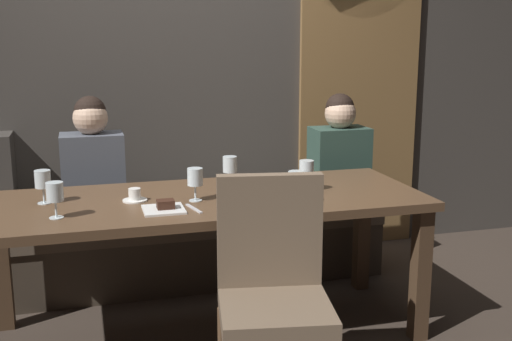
{
  "coord_description": "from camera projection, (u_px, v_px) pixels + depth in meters",
  "views": [
    {
      "loc": [
        -0.59,
        -3.03,
        1.55
      ],
      "look_at": [
        0.29,
        0.09,
        0.84
      ],
      "focal_mm": 44.35,
      "sensor_mm": 36.0,
      "label": 1
    }
  ],
  "objects": [
    {
      "name": "fork_on_table",
      "position": [
        194.0,
        209.0,
        2.96
      ],
      "size": [
        0.05,
        0.17,
        0.01
      ],
      "primitive_type": "cube",
      "rotation": [
        0.0,
        0.0,
        0.23
      ],
      "color": "silver",
      "rests_on": "dining_table"
    },
    {
      "name": "chair_near_side",
      "position": [
        273.0,
        281.0,
        2.57
      ],
      "size": [
        0.51,
        0.51,
        0.98
      ],
      "color": "brown",
      "rests_on": "ground"
    },
    {
      "name": "wine_glass_near_right",
      "position": [
        296.0,
        182.0,
        3.02
      ],
      "size": [
        0.08,
        0.08,
        0.16
      ],
      "color": "silver",
      "rests_on": "dining_table"
    },
    {
      "name": "wine_glass_center_front",
      "position": [
        306.0,
        170.0,
        3.27
      ],
      "size": [
        0.08,
        0.08,
        0.16
      ],
      "color": "silver",
      "rests_on": "dining_table"
    },
    {
      "name": "espresso_cup",
      "position": [
        135.0,
        196.0,
        3.1
      ],
      "size": [
        0.12,
        0.12,
        0.06
      ],
      "color": "white",
      "rests_on": "dining_table"
    },
    {
      "name": "wine_glass_center_back",
      "position": [
        43.0,
        181.0,
        3.04
      ],
      "size": [
        0.08,
        0.08,
        0.16
      ],
      "color": "silver",
      "rests_on": "dining_table"
    },
    {
      "name": "wine_glass_near_left",
      "position": [
        195.0,
        178.0,
        3.08
      ],
      "size": [
        0.08,
        0.08,
        0.16
      ],
      "color": "silver",
      "rests_on": "dining_table"
    },
    {
      "name": "diner_bearded",
      "position": [
        339.0,
        153.0,
        4.08
      ],
      "size": [
        0.36,
        0.24,
        0.72
      ],
      "color": "#2D473D",
      "rests_on": "banquette_bench"
    },
    {
      "name": "arched_door",
      "position": [
        360.0,
        59.0,
        4.49
      ],
      "size": [
        0.9,
        0.05,
        2.55
      ],
      "color": "olive",
      "rests_on": "ground"
    },
    {
      "name": "wine_glass_far_right",
      "position": [
        230.0,
        165.0,
        3.38
      ],
      "size": [
        0.08,
        0.08,
        0.16
      ],
      "color": "silver",
      "rests_on": "dining_table"
    },
    {
      "name": "banquette_bench",
      "position": [
        186.0,
        249.0,
        3.95
      ],
      "size": [
        2.5,
        0.44,
        0.45
      ],
      "color": "#40352A",
      "rests_on": "ground"
    },
    {
      "name": "folded_napkin",
      "position": [
        273.0,
        188.0,
        3.34
      ],
      "size": [
        0.14,
        0.14,
        0.01
      ],
      "primitive_type": "cube",
      "rotation": [
        0.0,
        0.0,
        0.47
      ],
      "color": "silver",
      "rests_on": "dining_table"
    },
    {
      "name": "dessert_plate",
      "position": [
        164.0,
        208.0,
        2.94
      ],
      "size": [
        0.19,
        0.19,
        0.05
      ],
      "color": "white",
      "rests_on": "dining_table"
    },
    {
      "name": "dining_table",
      "position": [
        207.0,
        214.0,
        3.2
      ],
      "size": [
        2.2,
        0.84,
        0.74
      ],
      "color": "#493422",
      "rests_on": "ground"
    },
    {
      "name": "diner_redhead",
      "position": [
        93.0,
        163.0,
        3.71
      ],
      "size": [
        0.36,
        0.24,
        0.74
      ],
      "color": "#4C515B",
      "rests_on": "banquette_bench"
    },
    {
      "name": "back_wall_tiled",
      "position": [
        168.0,
        41.0,
        4.17
      ],
      "size": [
        6.0,
        0.12,
        3.0
      ],
      "primitive_type": "cube",
      "color": "#423D38",
      "rests_on": "ground"
    },
    {
      "name": "wine_glass_end_left",
      "position": [
        55.0,
        194.0,
        2.79
      ],
      "size": [
        0.08,
        0.08,
        0.16
      ],
      "color": "silver",
      "rests_on": "dining_table"
    },
    {
      "name": "ground",
      "position": [
        209.0,
        332.0,
        3.34
      ],
      "size": [
        9.0,
        9.0,
        0.0
      ],
      "primitive_type": "plane",
      "color": "#382D26"
    }
  ]
}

